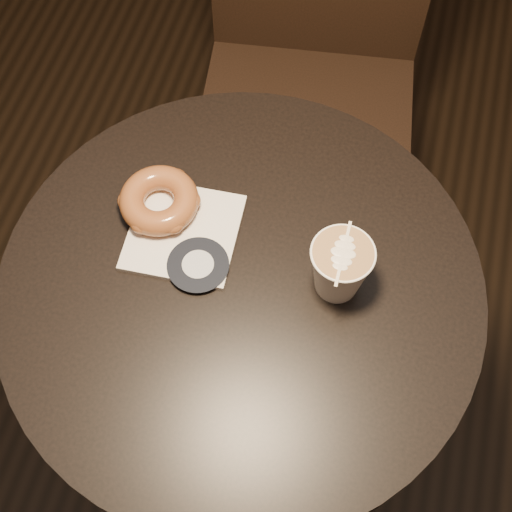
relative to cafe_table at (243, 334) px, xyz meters
name	(u,v)px	position (x,y,z in m)	size (l,w,h in m)	color
cafe_table	(243,334)	(0.00, 0.00, 0.00)	(0.70, 0.70, 0.75)	black
chair	(313,43)	(-0.02, 0.61, 0.06)	(0.48, 0.48, 1.09)	black
pastry_bag	(183,232)	(-0.10, 0.06, 0.20)	(0.16, 0.16, 0.01)	white
doughnut	(159,200)	(-0.15, 0.09, 0.23)	(0.12, 0.12, 0.04)	brown
latte_cup	(340,269)	(0.13, 0.03, 0.25)	(0.09, 0.09, 0.10)	white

